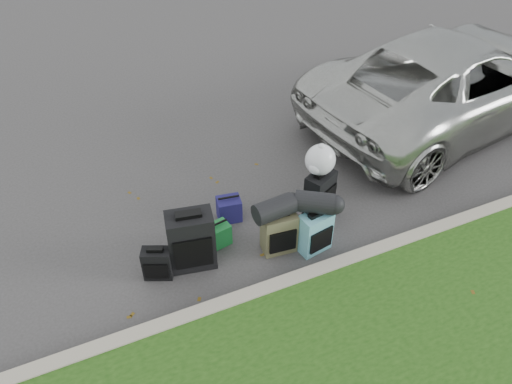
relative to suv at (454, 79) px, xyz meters
name	(u,v)px	position (x,y,z in m)	size (l,w,h in m)	color
ground	(269,229)	(-4.11, -1.34, -0.77)	(120.00, 120.00, 0.00)	#383535
curb	(303,278)	(-4.11, -2.34, -0.69)	(120.00, 0.18, 0.15)	#9E937F
suv	(454,79)	(0.00, 0.00, 0.00)	(2.54, 5.52, 1.53)	#B7B7B2
suitcase_small_black	(157,263)	(-5.69, -1.53, -0.55)	(0.35, 0.19, 0.43)	black
suitcase_large_black_left	(191,240)	(-5.23, -1.50, -0.36)	(0.56, 0.34, 0.81)	black
suitcase_olive	(279,232)	(-4.14, -1.71, -0.47)	(0.43, 0.27, 0.59)	#47442C
suitcase_teal	(315,232)	(-3.72, -1.89, -0.47)	(0.41, 0.24, 0.59)	teal
suitcase_large_black_right	(320,193)	(-3.30, -1.27, -0.44)	(0.43, 0.26, 0.64)	black
tote_green	(219,234)	(-4.81, -1.30, -0.61)	(0.28, 0.22, 0.32)	#1A7832
tote_navy	(229,209)	(-4.51, -0.91, -0.59)	(0.32, 0.25, 0.34)	#1A164F
duffel_left	(274,209)	(-4.22, -1.71, -0.04)	(0.27, 0.27, 0.50)	black
duffel_right	(315,203)	(-3.71, -1.80, -0.04)	(0.27, 0.27, 0.49)	black
trash_bag	(320,160)	(-3.30, -1.20, 0.08)	(0.42, 0.42, 0.42)	white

